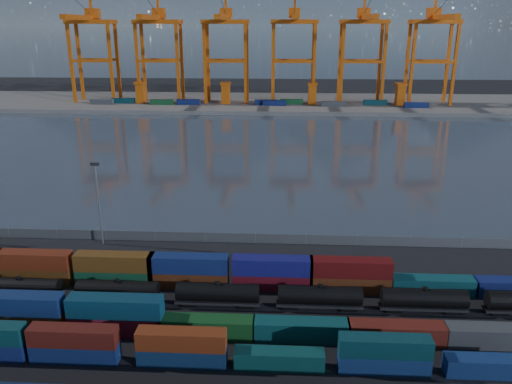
{
  "coord_description": "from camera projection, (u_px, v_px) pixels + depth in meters",
  "views": [
    {
      "loc": [
        4.97,
        -62.2,
        40.86
      ],
      "look_at": [
        0.0,
        30.0,
        10.0
      ],
      "focal_mm": 35.0,
      "sensor_mm": 36.0,
      "label": 1
    }
  ],
  "objects": [
    {
      "name": "yard_light_mast",
      "position": [
        98.0,
        199.0,
        95.32
      ],
      "size": [
        1.6,
        0.4,
        16.6
      ],
      "color": "slate",
      "rests_on": "ground"
    },
    {
      "name": "gantry_cranes",
      "position": [
        260.0,
        32.0,
        253.09
      ],
      "size": [
        198.76,
        45.61,
        61.77
      ],
      "color": "#CE560E",
      "rests_on": "ground"
    },
    {
      "name": "straddle_carriers",
      "position": [
        269.0,
        93.0,
        259.17
      ],
      "size": [
        140.0,
        7.0,
        11.1
      ],
      "color": "#CE560E",
      "rests_on": "far_quay"
    },
    {
      "name": "tanker_string",
      "position": [
        168.0,
        292.0,
        76.45
      ],
      "size": [
        121.57,
        2.81,
        4.02
      ],
      "color": "black",
      "rests_on": "ground"
    },
    {
      "name": "far_quay",
      "position": [
        274.0,
        103.0,
        270.68
      ],
      "size": [
        700.0,
        70.0,
        2.0
      ],
      "primitive_type": "cube",
      "color": "#514F4C",
      "rests_on": "ground"
    },
    {
      "name": "harbor_water",
      "position": [
        268.0,
        151.0,
        171.55
      ],
      "size": [
        700.0,
        700.0,
        0.0
      ],
      "primitive_type": "plane",
      "color": "#333D4A",
      "rests_on": "ground"
    },
    {
      "name": "container_row_mid",
      "position": [
        264.0,
        326.0,
        68.14
      ],
      "size": [
        143.15,
        2.67,
        5.68
      ],
      "color": "#393C3D",
      "rests_on": "ground"
    },
    {
      "name": "ground",
      "position": [
        245.0,
        323.0,
        72.11
      ],
      "size": [
        700.0,
        700.0,
        0.0
      ],
      "primitive_type": "plane",
      "color": "black",
      "rests_on": "ground"
    },
    {
      "name": "container_row_north",
      "position": [
        229.0,
        275.0,
        81.09
      ],
      "size": [
        142.1,
        2.64,
        5.62
      ],
      "color": "#15125B",
      "rests_on": "ground"
    },
    {
      "name": "quay_containers",
      "position": [
        252.0,
        102.0,
        256.74
      ],
      "size": [
        172.58,
        10.99,
        2.6
      ],
      "color": "navy",
      "rests_on": "far_quay"
    },
    {
      "name": "waterfront_fence",
      "position": [
        255.0,
        238.0,
        98.31
      ],
      "size": [
        160.12,
        0.12,
        2.2
      ],
      "color": "#595B5E",
      "rests_on": "ground"
    },
    {
      "name": "container_row_south",
      "position": [
        99.0,
        347.0,
        63.29
      ],
      "size": [
        138.9,
        2.29,
        4.88
      ],
      "color": "#3C3E40",
      "rests_on": "ground"
    }
  ]
}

